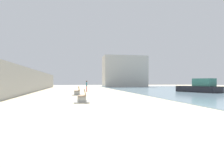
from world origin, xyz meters
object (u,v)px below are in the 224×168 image
object	(u,v)px
bench_near	(82,99)
person_walking	(87,85)
boat_distant	(200,87)
bench_far	(77,93)

from	to	relation	value
bench_near	person_walking	size ratio (longest dim) A/B	1.31
bench_near	person_walking	world-z (taller)	person_walking
bench_near	boat_distant	xyz separation A→B (m)	(16.50, 10.28, 0.49)
person_walking	boat_distant	xyz separation A→B (m)	(15.18, -4.92, -0.23)
bench_near	boat_distant	bearing A→B (deg)	31.91
bench_near	boat_distant	distance (m)	19.44
bench_near	person_walking	distance (m)	15.27
bench_near	bench_far	distance (m)	8.28
boat_distant	bench_near	bearing A→B (deg)	-148.09
person_walking	boat_distant	size ratio (longest dim) A/B	0.25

